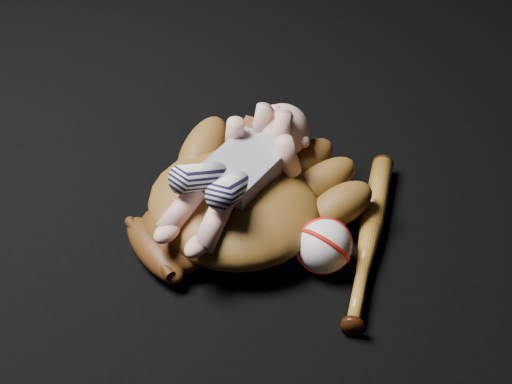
% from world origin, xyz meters
% --- Properties ---
extents(baseball_glove, '(0.50, 0.53, 0.13)m').
position_xyz_m(baseball_glove, '(0.06, -0.02, 0.06)').
color(baseball_glove, '#5C3913').
rests_on(baseball_glove, ground).
extents(newborn_baby, '(0.16, 0.35, 0.14)m').
position_xyz_m(newborn_baby, '(0.06, -0.02, 0.12)').
color(newborn_baby, '#D9A08C').
rests_on(newborn_baby, baseball_glove).
extents(baseball_bat, '(0.17, 0.39, 0.04)m').
position_xyz_m(baseball_bat, '(0.27, 0.06, 0.02)').
color(baseball_bat, '#A1681F').
rests_on(baseball_bat, ground).
extents(baseball, '(0.10, 0.10, 0.08)m').
position_xyz_m(baseball, '(0.23, -0.02, 0.04)').
color(baseball, white).
rests_on(baseball, ground).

